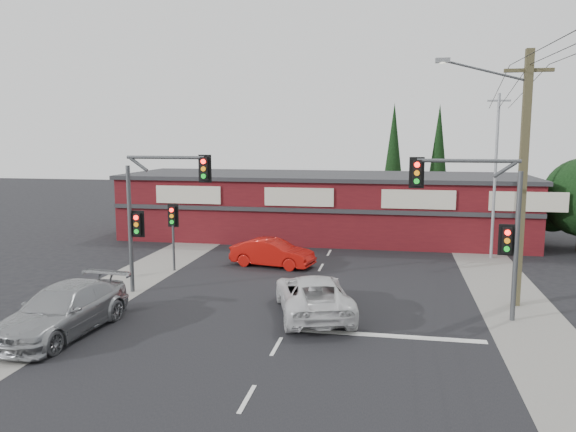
% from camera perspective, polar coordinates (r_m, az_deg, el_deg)
% --- Properties ---
extents(ground, '(120.00, 120.00, 0.00)m').
position_cam_1_polar(ground, '(21.48, 0.58, -10.14)').
color(ground, black).
rests_on(ground, ground).
extents(road_strip, '(14.00, 70.00, 0.01)m').
position_cam_1_polar(road_strip, '(26.22, 2.51, -6.75)').
color(road_strip, black).
rests_on(road_strip, ground).
extents(verge_left, '(3.00, 70.00, 0.02)m').
position_cam_1_polar(verge_left, '(28.64, -14.66, -5.71)').
color(verge_left, gray).
rests_on(verge_left, ground).
extents(verge_right, '(3.00, 70.00, 0.02)m').
position_cam_1_polar(verge_right, '(26.43, 21.22, -7.17)').
color(verge_right, gray).
rests_on(verge_right, ground).
extents(stop_line, '(6.50, 0.35, 0.01)m').
position_cam_1_polar(stop_line, '(19.76, 10.04, -11.88)').
color(stop_line, silver).
rests_on(stop_line, ground).
extents(white_suv, '(3.94, 5.96, 1.52)m').
position_cam_1_polar(white_suv, '(21.50, 2.57, -8.02)').
color(white_suv, silver).
rests_on(white_suv, ground).
extents(silver_suv, '(2.78, 5.83, 1.64)m').
position_cam_1_polar(silver_suv, '(20.94, -21.90, -8.89)').
color(silver_suv, '#949698').
rests_on(silver_suv, ground).
extents(red_sedan, '(4.57, 2.38, 1.43)m').
position_cam_1_polar(red_sedan, '(29.21, -1.59, -3.76)').
color(red_sedan, '#B3100B').
rests_on(red_sedan, ground).
extents(lane_dashes, '(0.12, 31.32, 0.01)m').
position_cam_1_polar(lane_dashes, '(18.58, -1.17, -13.09)').
color(lane_dashes, silver).
rests_on(lane_dashes, ground).
extents(shop_building, '(27.30, 8.40, 4.22)m').
position_cam_1_polar(shop_building, '(37.63, 3.64, 1.10)').
color(shop_building, '#4D0F14').
rests_on(shop_building, ground).
extents(conifer_near, '(1.80, 1.80, 9.25)m').
position_cam_1_polar(conifer_near, '(44.10, 10.66, 6.37)').
color(conifer_near, '#2D2116').
rests_on(conifer_near, ground).
extents(conifer_far, '(1.80, 1.80, 9.25)m').
position_cam_1_polar(conifer_far, '(46.23, 15.04, 6.31)').
color(conifer_far, '#2D2116').
rests_on(conifer_far, ground).
extents(traffic_mast_left, '(3.77, 0.27, 5.97)m').
position_cam_1_polar(traffic_mast_left, '(24.41, -13.58, 1.31)').
color(traffic_mast_left, '#47494C').
rests_on(traffic_mast_left, ground).
extents(traffic_mast_right, '(3.96, 0.27, 5.97)m').
position_cam_1_polar(traffic_mast_right, '(21.52, 19.38, 0.22)').
color(traffic_mast_right, '#47494C').
rests_on(traffic_mast_right, ground).
extents(pedestal_signal, '(0.55, 0.27, 3.38)m').
position_cam_1_polar(pedestal_signal, '(28.56, -11.61, -0.75)').
color(pedestal_signal, '#47494C').
rests_on(pedestal_signal, ground).
extents(utility_pole, '(4.38, 0.59, 10.00)m').
position_cam_1_polar(utility_pole, '(23.60, 22.45, 4.26)').
color(utility_pole, brown).
rests_on(utility_pole, ground).
extents(steel_pole, '(1.20, 0.16, 9.00)m').
position_cam_1_polar(steel_pole, '(32.60, 20.31, 4.06)').
color(steel_pole, gray).
rests_on(steel_pole, ground).
extents(power_lines, '(2.01, 29.00, 1.22)m').
position_cam_1_polar(power_lines, '(18.42, 26.94, 14.45)').
color(power_lines, black).
rests_on(power_lines, ground).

